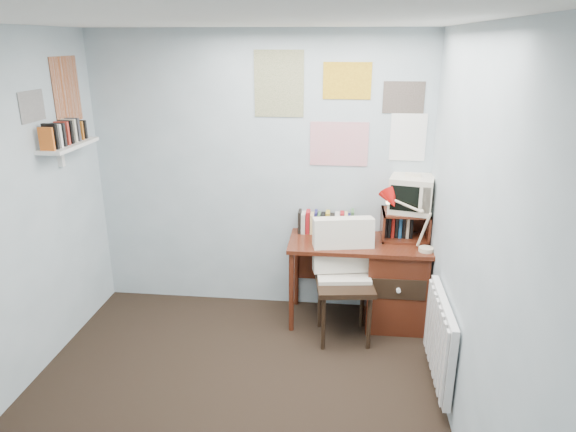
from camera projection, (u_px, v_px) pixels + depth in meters
name	position (u px, v px, depth m)	size (l,w,h in m)	color
ground	(220.00, 427.00, 3.36)	(3.50, 3.50, 0.00)	black
back_wall	(260.00, 175.00, 4.59)	(3.00, 0.02, 2.50)	silver
right_wall	(480.00, 263.00, 2.80)	(0.02, 3.50, 2.50)	silver
ceiling	(199.00, 19.00, 2.54)	(3.00, 3.50, 0.02)	white
desk	(388.00, 280.00, 4.50)	(1.20, 0.55, 0.76)	#4E1F12
desk_chair	(345.00, 285.00, 4.22)	(0.50, 0.48, 0.98)	black
desk_lamp	(428.00, 226.00, 4.13)	(0.30, 0.26, 0.43)	red
tv_riser	(405.00, 225.00, 4.43)	(0.40, 0.30, 0.25)	#4E1F12
crt_tv	(412.00, 192.00, 4.35)	(0.35, 0.32, 0.33)	beige
book_row	(332.00, 221.00, 4.57)	(0.60, 0.14, 0.22)	#4E1F12
radiator	(440.00, 339.00, 3.59)	(0.09, 0.80, 0.60)	white
wall_shelf	(69.00, 145.00, 4.01)	(0.20, 0.62, 0.24)	white
posters_back	(340.00, 109.00, 4.32)	(1.20, 0.01, 0.90)	white
posters_left	(50.00, 96.00, 3.89)	(0.01, 0.70, 0.60)	white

